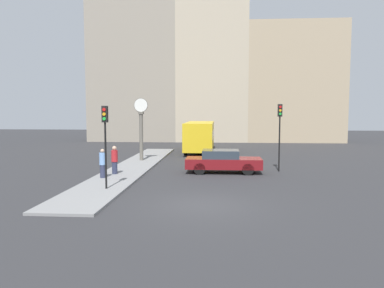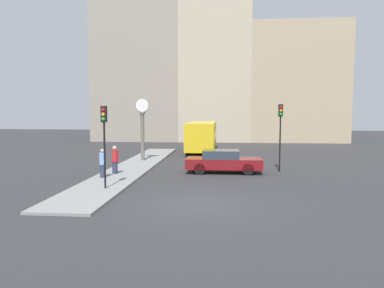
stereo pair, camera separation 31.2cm
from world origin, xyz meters
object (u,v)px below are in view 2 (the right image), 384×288
bus_distant (202,135)px  street_clock (142,128)px  sedan_car (223,161)px  traffic_light_far (280,124)px  pedestrian_red_top (115,160)px  traffic_light_near (104,130)px  pedestrian_blue_stripe (103,163)px

bus_distant → street_clock: 7.95m
sedan_car → street_clock: bearing=142.6°
bus_distant → traffic_light_far: size_ratio=1.99×
sedan_car → pedestrian_red_top: pedestrian_red_top is taller
traffic_light_near → street_clock: (-0.48, 10.18, -0.35)m
sedan_car → traffic_light_far: (3.47, 0.75, 2.24)m
bus_distant → traffic_light_far: (5.46, -10.64, 1.39)m
pedestrian_blue_stripe → bus_distant: bearing=72.3°
pedestrian_blue_stripe → traffic_light_near: bearing=-69.4°
pedestrian_red_top → traffic_light_far: bearing=13.2°
street_clock → bus_distant: bearing=59.9°
bus_distant → pedestrian_blue_stripe: (-4.53, -14.21, -0.67)m
sedan_car → pedestrian_blue_stripe: pedestrian_blue_stripe is taller
sedan_car → traffic_light_near: size_ratio=1.18×
sedan_car → pedestrian_blue_stripe: (-6.53, -2.82, 0.18)m
sedan_car → street_clock: 7.71m
traffic_light_far → pedestrian_red_top: traffic_light_far is taller
traffic_light_near → street_clock: bearing=92.7°
sedan_car → bus_distant: bus_distant is taller
pedestrian_red_top → pedestrian_blue_stripe: 1.31m
traffic_light_near → pedestrian_blue_stripe: traffic_light_near is taller
traffic_light_near → pedestrian_blue_stripe: 3.59m
traffic_light_near → pedestrian_red_top: bearing=100.5°
traffic_light_far → street_clock: size_ratio=0.91×
pedestrian_blue_stripe → sedan_car: bearing=23.3°
traffic_light_near → street_clock: 10.20m
traffic_light_near → traffic_light_far: (8.94, 6.37, 0.09)m
sedan_car → pedestrian_red_top: (-6.23, -1.54, 0.20)m
traffic_light_far → sedan_car: bearing=-167.9°
sedan_car → pedestrian_blue_stripe: size_ratio=2.89×
sedan_car → traffic_light_near: traffic_light_near is taller
street_clock → pedestrian_red_top: bearing=-92.6°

